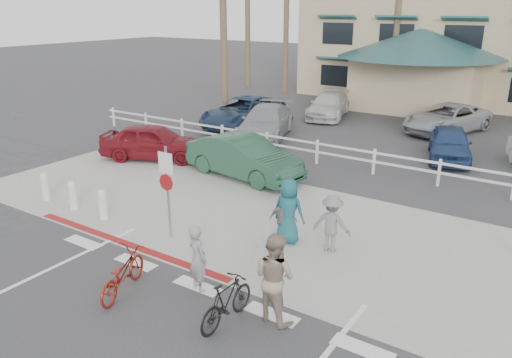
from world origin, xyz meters
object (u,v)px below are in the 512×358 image
Objects in this scene: car_white_sedan at (244,157)px; car_red_compact at (154,142)px; sign_post at (168,188)px; bike_black at (227,302)px; bike_red at (122,273)px.

car_white_sedan reaches higher than car_red_compact.
sign_post is 7.72m from car_red_compact.
bike_black is 0.35× the size of car_white_sedan.
bike_black is 12.01m from car_red_compact.
sign_post reaches higher than bike_red.
sign_post reaches higher than car_white_sedan.
car_white_sedan reaches higher than bike_black.
bike_black is at bearing 169.39° from bike_red.
bike_red is at bearing 8.97° from bike_black.
car_white_sedan is 1.07× the size of car_red_compact.
car_white_sedan is 4.44m from car_red_compact.
bike_red is 0.42× the size of car_red_compact.
sign_post is 1.77× the size of bike_black.
bike_black reaches higher than bike_red.
bike_black is 0.37× the size of car_red_compact.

